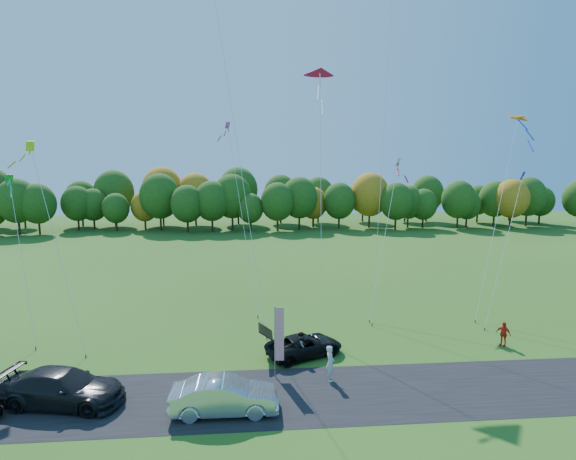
{
  "coord_description": "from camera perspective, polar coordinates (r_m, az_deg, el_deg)",
  "views": [
    {
      "loc": [
        -2.64,
        -25.18,
        11.6
      ],
      "look_at": [
        0.0,
        6.0,
        7.0
      ],
      "focal_mm": 28.0,
      "sensor_mm": 36.0,
      "label": 1
    }
  ],
  "objects": [
    {
      "name": "dark_truck_a",
      "position": [
        25.53,
        -26.65,
        -17.45
      ],
      "size": [
        6.24,
        3.48,
        1.71
      ],
      "primitive_type": "imported",
      "rotation": [
        0.0,
        0.0,
        1.38
      ],
      "color": "black",
      "rests_on": "ground"
    },
    {
      "name": "kite_parafoil_rainbow",
      "position": [
        38.82,
        25.13,
        2.03
      ],
      "size": [
        7.14,
        6.28,
        15.92
      ],
      "color": "#4C3F33",
      "rests_on": "ground"
    },
    {
      "name": "kite_diamond_yellow",
      "position": [
        32.09,
        -27.33,
        -1.72
      ],
      "size": [
        5.1,
        5.55,
        13.44
      ],
      "color": "#4C3F33",
      "rests_on": "ground"
    },
    {
      "name": "feather_flag",
      "position": [
        25.08,
        -1.23,
        -12.99
      ],
      "size": [
        0.53,
        0.09,
        4.04
      ],
      "color": "#999999",
      "rests_on": "ground"
    },
    {
      "name": "person_east",
      "position": [
        32.66,
        25.67,
        -11.8
      ],
      "size": [
        0.87,
        0.98,
        1.6
      ],
      "primitive_type": "imported",
      "rotation": [
        0.0,
        0.0,
        -0.93
      ],
      "color": "red",
      "rests_on": "ground"
    },
    {
      "name": "kite_delta_red",
      "position": [
        32.52,
        4.22,
        6.39
      ],
      "size": [
        2.45,
        8.49,
        19.99
      ],
      "color": "#4C3F33",
      "rests_on": "ground"
    },
    {
      "name": "tree_line",
      "position": [
        81.05,
        -2.92,
        0.12
      ],
      "size": [
        116.0,
        12.0,
        10.0
      ],
      "primitive_type": null,
      "color": "#1E4711",
      "rests_on": "ground"
    },
    {
      "name": "ground",
      "position": [
        27.84,
        1.08,
        -16.26
      ],
      "size": [
        160.0,
        160.0,
        0.0
      ],
      "primitive_type": "plane",
      "color": "#2B5316"
    },
    {
      "name": "kite_diamond_pink",
      "position": [
        37.4,
        -5.95,
        2.24
      ],
      "size": [
        2.95,
        9.04,
        15.65
      ],
      "color": "#4C3F33",
      "rests_on": "ground"
    },
    {
      "name": "silver_sedan",
      "position": [
        22.62,
        -8.08,
        -20.15
      ],
      "size": [
        5.06,
        1.79,
        1.66
      ],
      "primitive_type": "imported",
      "rotation": [
        0.0,
        0.0,
        1.56
      ],
      "color": "silver",
      "rests_on": "ground"
    },
    {
      "name": "person_tailgate_a",
      "position": [
        25.32,
        5.37,
        -16.48
      ],
      "size": [
        0.5,
        0.73,
        1.95
      ],
      "primitive_type": "imported",
      "rotation": [
        0.0,
        0.0,
        1.52
      ],
      "color": "silver",
      "rests_on": "ground"
    },
    {
      "name": "person_tailgate_b",
      "position": [
        27.63,
        1.75,
        -14.51
      ],
      "size": [
        0.86,
        0.98,
        1.72
      ],
      "primitive_type": "imported",
      "rotation": [
        0.0,
        0.0,
        1.29
      ],
      "color": "gray",
      "rests_on": "ground"
    },
    {
      "name": "kite_diamond_white",
      "position": [
        36.45,
        12.21,
        -0.64
      ],
      "size": [
        4.57,
        7.0,
        12.55
      ],
      "color": "#4C3F33",
      "rests_on": "ground"
    },
    {
      "name": "kite_delta_blue",
      "position": [
        33.31,
        -7.04,
        14.22
      ],
      "size": [
        5.97,
        10.04,
        30.98
      ],
      "color": "#4C3F33",
      "rests_on": "ground"
    },
    {
      "name": "black_suv",
      "position": [
        28.25,
        2.11,
        -14.42
      ],
      "size": [
        5.23,
        3.89,
        1.32
      ],
      "primitive_type": "imported",
      "rotation": [
        0.0,
        0.0,
        1.98
      ],
      "color": "black",
      "rests_on": "ground"
    },
    {
      "name": "kite_diamond_green",
      "position": [
        35.01,
        -30.74,
        -3.04
      ],
      "size": [
        4.0,
        6.0,
        11.2
      ],
      "color": "#4C3F33",
      "rests_on": "ground"
    },
    {
      "name": "kite_parafoil_orange",
      "position": [
        39.29,
        12.34,
        15.84
      ],
      "size": [
        6.76,
        14.09,
        34.01
      ],
      "color": "#4C3F33",
      "rests_on": "ground"
    },
    {
      "name": "kite_diamond_blue_low",
      "position": [
        36.45,
        25.79,
        -2.2
      ],
      "size": [
        4.83,
        4.21,
        11.36
      ],
      "color": "#4C3F33",
      "rests_on": "ground"
    },
    {
      "name": "asphalt_strip",
      "position": [
        24.28,
        2.12,
        -20.16
      ],
      "size": [
        90.0,
        6.0,
        0.01
      ],
      "primitive_type": "cube",
      "color": "black",
      "rests_on": "ground"
    }
  ]
}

